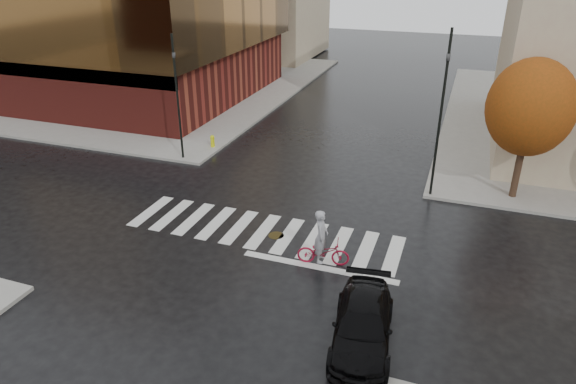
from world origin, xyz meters
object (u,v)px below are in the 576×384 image
at_px(traffic_light_ne, 442,104).
at_px(traffic_light_nw, 177,91).
at_px(cyclist, 322,246).
at_px(fire_hydrant, 212,140).
at_px(sedan, 363,324).

bearing_deg(traffic_light_ne, traffic_light_nw, 9.95).
relative_size(cyclist, fire_hydrant, 3.10).
bearing_deg(sedan, traffic_light_ne, 77.40).
bearing_deg(traffic_light_nw, traffic_light_ne, 88.28).
distance_m(sedan, cyclist, 4.34).
bearing_deg(cyclist, fire_hydrant, 34.56).
height_order(cyclist, traffic_light_nw, traffic_light_nw).
bearing_deg(cyclist, traffic_light_nw, 43.76).
bearing_deg(cyclist, sedan, -157.93).
bearing_deg(traffic_light_nw, cyclist, 53.03).
relative_size(traffic_light_nw, traffic_light_ne, 0.88).
xyz_separation_m(cyclist, traffic_light_nw, (-10.32, 7.47, 3.17)).
relative_size(sedan, traffic_light_ne, 0.56).
relative_size(cyclist, traffic_light_nw, 0.33).
relative_size(sedan, fire_hydrant, 5.98).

